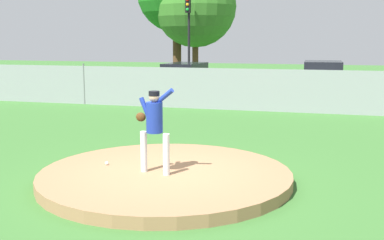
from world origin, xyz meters
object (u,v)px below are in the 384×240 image
Objects in this scene: parked_car_charcoal at (185,79)px; traffic_cone_orange at (112,90)px; parked_car_silver at (322,81)px; baseball at (107,163)px; traffic_light_near at (188,26)px; pitcher_youth at (154,123)px.

traffic_cone_orange is at bearing -159.87° from parked_car_charcoal.
parked_car_silver is at bearing 7.71° from traffic_cone_orange.
parked_car_silver is (4.21, 14.54, 0.58)m from baseball.
traffic_light_near is (2.55, 5.06, 3.27)m from traffic_cone_orange.
pitcher_youth is 0.33× the size of traffic_light_near.
pitcher_youth is 15.20m from parked_car_charcoal.
traffic_light_near is at bearing 103.93° from pitcher_youth.
pitcher_youth is at bearing -101.56° from parked_car_silver.
parked_car_charcoal is 8.80× the size of traffic_cone_orange.
parked_car_charcoal is 4.77m from traffic_light_near.
parked_car_charcoal is 3.72m from traffic_cone_orange.
parked_car_silver is at bearing 73.84° from baseball.
parked_car_silver is 7.46× the size of traffic_cone_orange.
parked_car_charcoal is at bearing 20.13° from traffic_cone_orange.
pitcher_youth is 15.16m from parked_car_silver.
parked_car_silver is 6.74m from parked_car_charcoal.
pitcher_youth is 0.35× the size of parked_car_charcoal.
traffic_cone_orange is at bearing -172.29° from parked_car_silver.
baseball is 0.01× the size of traffic_light_near.
pitcher_youth is 15.28m from traffic_cone_orange.
parked_car_silver is 8.89m from traffic_light_near.
traffic_light_near reaches higher than pitcher_youth.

